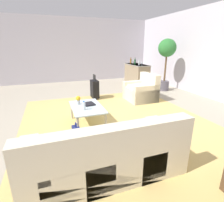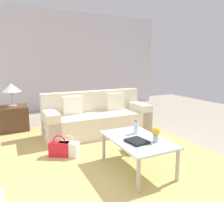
# 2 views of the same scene
# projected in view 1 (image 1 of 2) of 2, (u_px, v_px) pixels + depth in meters

# --- Properties ---
(ground_plane) EXTENTS (12.00, 12.00, 0.00)m
(ground_plane) POSITION_uv_depth(u_px,v_px,m) (103.00, 116.00, 4.65)
(ground_plane) COLOR #A89E89
(wall_left) EXTENTS (0.12, 8.00, 3.10)m
(wall_left) POSITION_uv_depth(u_px,v_px,m) (73.00, 50.00, 8.71)
(wall_left) COLOR silver
(wall_left) RESTS_ON ground
(area_rug) EXTENTS (5.20, 4.40, 0.01)m
(area_rug) POSITION_uv_depth(u_px,v_px,m) (118.00, 124.00, 4.18)
(area_rug) COLOR tan
(area_rug) RESTS_ON ground
(couch) EXTENTS (0.85, 2.21, 0.89)m
(couch) POSITION_uv_depth(u_px,v_px,m) (107.00, 158.00, 2.40)
(couch) COLOR beige
(couch) RESTS_ON ground
(armchair) EXTENTS (0.97, 0.90, 0.89)m
(armchair) POSITION_uv_depth(u_px,v_px,m) (142.00, 91.00, 5.91)
(armchair) COLOR beige
(armchair) RESTS_ON ground
(coffee_table) EXTENTS (1.10, 0.69, 0.46)m
(coffee_table) POSITION_uv_depth(u_px,v_px,m) (87.00, 109.00, 4.01)
(coffee_table) COLOR silver
(coffee_table) RESTS_ON ground
(water_bottle) EXTENTS (0.06, 0.06, 0.20)m
(water_bottle) POSITION_uv_depth(u_px,v_px,m) (84.00, 106.00, 3.75)
(water_bottle) COLOR silver
(water_bottle) RESTS_ON coffee_table
(coffee_table_book) EXTENTS (0.31, 0.27, 0.03)m
(coffee_table_book) POSITION_uv_depth(u_px,v_px,m) (89.00, 104.00, 4.12)
(coffee_table_book) COLOR black
(coffee_table_book) RESTS_ON coffee_table
(flower_vase) EXTENTS (0.11, 0.11, 0.21)m
(flower_vase) POSITION_uv_depth(u_px,v_px,m) (78.00, 99.00, 4.10)
(flower_vase) COLOR #B2B7BC
(flower_vase) RESTS_ON coffee_table
(bar_console) EXTENTS (1.46, 0.63, 0.96)m
(bar_console) POSITION_uv_depth(u_px,v_px,m) (137.00, 74.00, 8.12)
(bar_console) COLOR #937F60
(bar_console) RESTS_ON ground
(wine_glass_leftmost) EXTENTS (0.08, 0.08, 0.15)m
(wine_glass_leftmost) POSITION_uv_depth(u_px,v_px,m) (133.00, 61.00, 8.40)
(wine_glass_leftmost) COLOR silver
(wine_glass_leftmost) RESTS_ON bar_console
(wine_glass_left_of_centre) EXTENTS (0.08, 0.08, 0.15)m
(wine_glass_left_of_centre) POSITION_uv_depth(u_px,v_px,m) (135.00, 62.00, 8.09)
(wine_glass_left_of_centre) COLOR silver
(wine_glass_left_of_centre) RESTS_ON bar_console
(wine_glass_right_of_centre) EXTENTS (0.08, 0.08, 0.15)m
(wine_glass_right_of_centre) POSITION_uv_depth(u_px,v_px,m) (139.00, 62.00, 7.81)
(wine_glass_right_of_centre) COLOR silver
(wine_glass_right_of_centre) RESTS_ON bar_console
(wine_glass_rightmost) EXTENTS (0.08, 0.08, 0.15)m
(wine_glass_rightmost) POSITION_uv_depth(u_px,v_px,m) (142.00, 63.00, 7.49)
(wine_glass_rightmost) COLOR silver
(wine_glass_rightmost) RESTS_ON bar_console
(wine_bottle_amber) EXTENTS (0.07, 0.07, 0.30)m
(wine_bottle_amber) POSITION_uv_depth(u_px,v_px,m) (131.00, 61.00, 8.28)
(wine_bottle_amber) COLOR brown
(wine_bottle_amber) RESTS_ON bar_console
(wine_bottle_green) EXTENTS (0.07, 0.07, 0.30)m
(wine_bottle_green) POSITION_uv_depth(u_px,v_px,m) (135.00, 62.00, 7.89)
(wine_bottle_green) COLOR #194C23
(wine_bottle_green) RESTS_ON bar_console
(wine_bottle_clear) EXTENTS (0.07, 0.07, 0.30)m
(wine_bottle_clear) POSITION_uv_depth(u_px,v_px,m) (139.00, 63.00, 7.53)
(wine_bottle_clear) COLOR silver
(wine_bottle_clear) RESTS_ON bar_console
(suitcase_black) EXTENTS (0.41, 0.23, 0.85)m
(suitcase_black) POSITION_uv_depth(u_px,v_px,m) (95.00, 89.00, 6.04)
(suitcase_black) COLOR black
(suitcase_black) RESTS_ON ground
(handbag_white) EXTENTS (0.32, 0.33, 0.36)m
(handbag_white) POSITION_uv_depth(u_px,v_px,m) (132.00, 130.00, 3.58)
(handbag_white) COLOR white
(handbag_white) RESTS_ON ground
(handbag_navy) EXTENTS (0.32, 0.14, 0.36)m
(handbag_navy) POSITION_uv_depth(u_px,v_px,m) (76.00, 133.00, 3.46)
(handbag_navy) COLOR navy
(handbag_navy) RESTS_ON ground
(handbag_red) EXTENTS (0.28, 0.35, 0.36)m
(handbag_red) POSITION_uv_depth(u_px,v_px,m) (140.00, 131.00, 3.57)
(handbag_red) COLOR red
(handbag_red) RESTS_ON ground
(potted_ficus) EXTENTS (0.69, 0.69, 2.04)m
(potted_ficus) POSITION_uv_depth(u_px,v_px,m) (167.00, 54.00, 6.86)
(potted_ficus) COLOR #514C56
(potted_ficus) RESTS_ON ground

